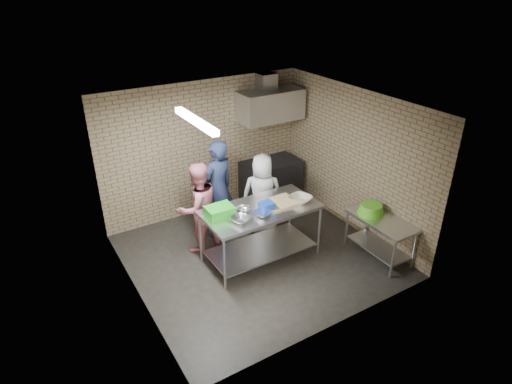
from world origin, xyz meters
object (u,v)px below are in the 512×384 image
Objects in this scene: prep_table at (261,233)px; green_basin at (371,209)px; blue_tub at (267,206)px; woman_white at (262,194)px; bottle_green at (283,104)px; side_counter at (379,238)px; stove at (270,181)px; green_crate at (220,212)px; bottle_red at (267,106)px; woman_pink at (198,208)px; man_navy at (218,189)px.

prep_table is 1.95m from green_basin.
blue_tub reaches higher than prep_table.
prep_table is 0.94m from woman_white.
prep_table is 0.57m from blue_tub.
green_basin is 3.07× the size of bottle_green.
side_counter is 5.53× the size of blue_tub.
stove is at bearing -151.93° from bottle_green.
prep_table is at bearing -132.19° from bottle_green.
blue_tub is 1.45× the size of bottle_green.
side_counter is 2.07m from blue_tub.
green_crate is at bearing 163.65° from blue_tub.
bottle_red reaches higher than bottle_green.
green_basin is at bearing 161.55° from woman_white.
bottle_red reaches higher than prep_table.
woman_pink is at bearing -155.76° from bottle_green.
bottle_red reaches higher than green_basin.
man_navy reaches higher than woman_white.
bottle_green is 3.03m from woman_pink.
prep_table is 1.18× the size of woman_pink.
man_navy is (-2.02, 2.10, 0.57)m from side_counter.
green_crate reaches higher than stove.
woman_white reaches higher than stove.
stove is (1.31, 1.71, -0.04)m from prep_table.
green_basin is 2.98m from bottle_green.
woman_pink is at bearing -151.88° from bottle_red.
blue_tub is at bearing 94.35° from woman_white.
bottle_green reaches higher than prep_table.
bottle_green is at bearing -104.04° from woman_white.
side_counter is 0.72× the size of woman_pink.
side_counter is 3.17m from woman_pink.
bottle_green is 0.09× the size of woman_pink.
green_crate is at bearing 50.86° from man_navy.
green_crate reaches higher than green_basin.
man_navy is at bearing 133.89° from side_counter.
green_crate reaches higher than prep_table.
man_navy is at bearing -161.96° from woman_pink.
man_navy is at bearing -156.34° from bottle_green.
woman_pink is (-0.78, 0.80, 0.34)m from prep_table.
stove is 0.72× the size of woman_pink.
side_counter is 2.97m from man_navy.
woman_white is (-1.27, 1.78, 0.41)m from side_counter.
stove is at bearing 99.29° from side_counter.
bottle_red is at bearing -160.31° from woman_pink.
woman_pink is (-0.83, 0.90, -0.22)m from blue_tub.
stove is 2.28m from blue_tub.
man_navy reaches higher than blue_tub.
prep_table is at bearing 89.74° from man_navy.
man_navy is at bearing 103.79° from prep_table.
man_navy is (-1.57, -0.65, 0.49)m from stove.
stove is (-0.45, 2.75, 0.08)m from side_counter.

